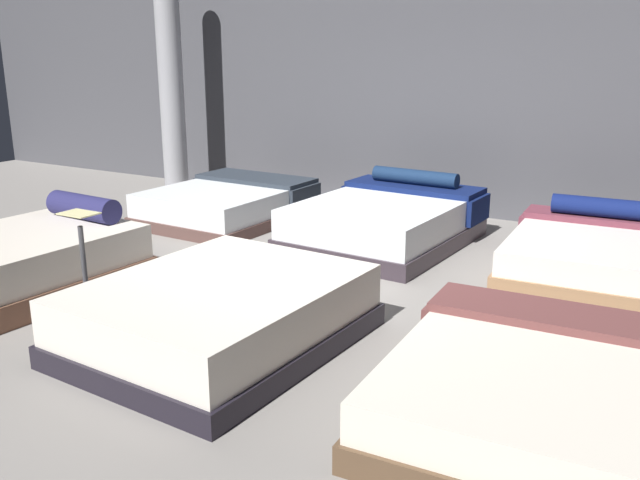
% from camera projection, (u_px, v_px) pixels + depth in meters
% --- Properties ---
extents(ground_plane, '(18.00, 18.00, 0.02)m').
position_uv_depth(ground_plane, '(328.00, 280.00, 6.48)').
color(ground_plane, gray).
extents(showroom_back_wall, '(18.00, 0.06, 3.50)m').
position_uv_depth(showroom_back_wall, '(452.00, 80.00, 8.67)').
color(showroom_back_wall, '#47474C').
rests_on(showroom_back_wall, ground_plane).
extents(bed_0, '(1.57, 2.09, 0.77)m').
position_uv_depth(bed_0, '(18.00, 264.00, 6.05)').
color(bed_0, brown).
rests_on(bed_0, ground_plane).
extents(bed_1, '(1.76, 2.14, 0.50)m').
position_uv_depth(bed_1, '(220.00, 314.00, 4.98)').
color(bed_1, black).
rests_on(bed_1, ground_plane).
extents(bed_2, '(1.63, 2.01, 0.46)m').
position_uv_depth(bed_2, '(524.00, 388.00, 3.95)').
color(bed_2, brown).
rests_on(bed_2, ground_plane).
extents(bed_3, '(1.69, 2.03, 0.48)m').
position_uv_depth(bed_3, '(228.00, 203.00, 8.65)').
color(bed_3, brown).
rests_on(bed_3, ground_plane).
extents(bed_4, '(1.77, 2.24, 0.74)m').
position_uv_depth(bed_4, '(386.00, 221.00, 7.60)').
color(bed_4, '#332A31').
rests_on(bed_4, ground_plane).
extents(bed_5, '(1.79, 2.00, 0.65)m').
position_uv_depth(bed_5, '(599.00, 254.00, 6.55)').
color(bed_5, '#936B48').
rests_on(bed_5, ground_plane).
extents(price_sign, '(0.28, 0.24, 0.92)m').
position_uv_depth(price_sign, '(86.00, 283.00, 5.32)').
color(price_sign, '#3F3F44').
rests_on(price_sign, ground_plane).
extents(support_pillar, '(0.36, 0.36, 3.50)m').
position_uv_depth(support_pillar, '(171.00, 76.00, 9.85)').
color(support_pillar, '#99999E').
rests_on(support_pillar, ground_plane).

